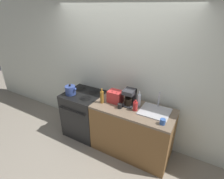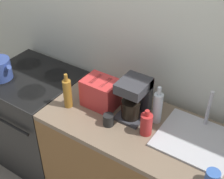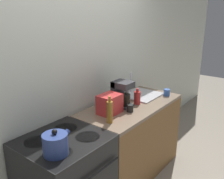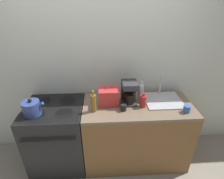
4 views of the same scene
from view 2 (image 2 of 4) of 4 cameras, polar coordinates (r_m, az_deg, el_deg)
wall_back at (r=2.38m, az=0.35°, el=10.12°), size 8.00×0.05×2.60m
stove at (r=2.91m, az=-13.45°, el=-5.11°), size 0.72×0.71×0.92m
counter_block at (r=2.43m, az=4.90°, el=-14.73°), size 1.37×0.65×0.92m
toaster at (r=2.21m, az=-2.05°, el=-0.58°), size 0.25×0.19×0.21m
coffee_maker at (r=2.09m, az=4.18°, el=-1.35°), size 0.18×0.21×0.29m
sink_tray at (r=2.06m, az=15.12°, el=-8.56°), size 0.47×0.42×0.28m
bottle_amber at (r=2.21m, az=-8.14°, el=-0.68°), size 0.06×0.06×0.27m
bottle_red at (r=2.00m, az=6.29°, el=-6.29°), size 0.08×0.08×0.19m
bottle_clear at (r=2.08m, az=8.32°, el=-3.24°), size 0.06×0.06×0.28m
cup_black at (r=2.08m, az=-0.67°, el=-5.57°), size 0.07×0.07×0.08m
cup_blue at (r=1.83m, az=17.86°, el=-15.08°), size 0.08×0.08×0.09m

